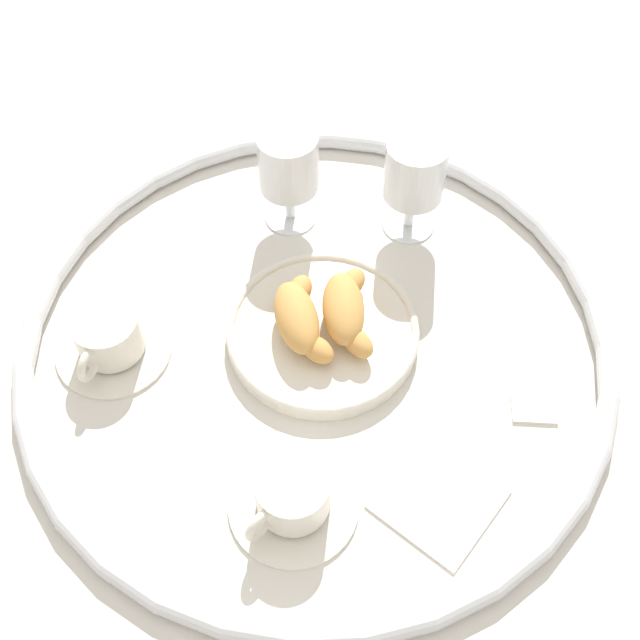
{
  "coord_description": "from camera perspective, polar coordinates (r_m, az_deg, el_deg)",
  "views": [
    {
      "loc": [
        0.38,
        -0.33,
        0.77
      ],
      "look_at": [
        -0.0,
        0.01,
        0.03
      ],
      "focal_mm": 43.59,
      "sensor_mm": 36.0,
      "label": 1
    }
  ],
  "objects": [
    {
      "name": "ground_plane",
      "position": [
        0.92,
        -0.3,
        -1.6
      ],
      "size": [
        2.2,
        2.2,
        0.0
      ],
      "primitive_type": "plane",
      "color": "silver"
    },
    {
      "name": "table_chrome_rim",
      "position": [
        0.91,
        -0.3,
        -1.19
      ],
      "size": [
        0.7,
        0.7,
        0.02
      ],
      "primitive_type": "torus",
      "color": "silver",
      "rests_on": "ground_plane"
    },
    {
      "name": "pastry_plate",
      "position": [
        0.91,
        0.0,
        -0.64
      ],
      "size": [
        0.23,
        0.23,
        0.02
      ],
      "color": "silver",
      "rests_on": "ground_plane"
    },
    {
      "name": "croissant_large",
      "position": [
        0.89,
        -1.53,
        0.15
      ],
      "size": [
        0.12,
        0.1,
        0.04
      ],
      "color": "#D6994C",
      "rests_on": "pastry_plate"
    },
    {
      "name": "croissant_small",
      "position": [
        0.89,
        1.92,
        0.78
      ],
      "size": [
        0.12,
        0.11,
        0.04
      ],
      "color": "#D6994C",
      "rests_on": "pastry_plate"
    },
    {
      "name": "coffee_cup_near",
      "position": [
        0.8,
        -2.06,
        -12.81
      ],
      "size": [
        0.14,
        0.14,
        0.06
      ],
      "color": "silver",
      "rests_on": "ground_plane"
    },
    {
      "name": "coffee_cup_far",
      "position": [
        0.92,
        -15.21,
        -1.34
      ],
      "size": [
        0.14,
        0.14,
        0.06
      ],
      "color": "silver",
      "rests_on": "ground_plane"
    },
    {
      "name": "juice_glass_left",
      "position": [
        0.98,
        -2.33,
        11.23
      ],
      "size": [
        0.08,
        0.08,
        0.14
      ],
      "color": "white",
      "rests_on": "ground_plane"
    },
    {
      "name": "juice_glass_right",
      "position": [
        0.97,
        6.98,
        10.62
      ],
      "size": [
        0.08,
        0.08,
        0.14
      ],
      "color": "white",
      "rests_on": "ground_plane"
    },
    {
      "name": "sugar_packet",
      "position": [
        0.9,
        15.47,
        -6.29
      ],
      "size": [
        0.06,
        0.06,
        0.01
      ],
      "primitive_type": "cube",
      "rotation": [
        0.0,
        0.0,
        0.79
      ],
      "color": "white",
      "rests_on": "ground_plane"
    },
    {
      "name": "folded_napkin",
      "position": [
        0.83,
        8.71,
        -12.82
      ],
      "size": [
        0.13,
        0.13,
        0.01
      ],
      "primitive_type": "cube",
      "rotation": [
        0.0,
        0.0,
        0.17
      ],
      "color": "silver",
      "rests_on": "ground_plane"
    }
  ]
}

